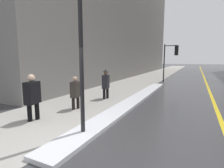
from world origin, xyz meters
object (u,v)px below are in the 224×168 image
(lamp_post, at_px, (81,43))
(pedestrian_trailing, at_px, (75,91))
(pedestrian_nearside, at_px, (32,95))
(pedestrian_in_fedora, at_px, (106,83))
(traffic_light_near, at_px, (172,55))

(lamp_post, xyz_separation_m, pedestrian_trailing, (-1.84, 2.06, -1.82))
(pedestrian_trailing, bearing_deg, pedestrian_nearside, -25.95)
(pedestrian_nearside, distance_m, pedestrian_trailing, 1.89)
(pedestrian_nearside, height_order, pedestrian_in_fedora, pedestrian_nearside)
(traffic_light_near, distance_m, pedestrian_trailing, 11.65)
(traffic_light_near, distance_m, pedestrian_nearside, 13.50)
(lamp_post, height_order, traffic_light_near, lamp_post)
(pedestrian_nearside, relative_size, pedestrian_trailing, 1.15)
(lamp_post, height_order, pedestrian_trailing, lamp_post)
(lamp_post, bearing_deg, traffic_light_near, 86.90)
(pedestrian_trailing, distance_m, pedestrian_in_fedora, 2.39)
(pedestrian_trailing, bearing_deg, traffic_light_near, 155.82)
(lamp_post, distance_m, pedestrian_trailing, 3.31)
(pedestrian_nearside, bearing_deg, pedestrian_trailing, 154.05)
(traffic_light_near, height_order, pedestrian_nearside, traffic_light_near)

